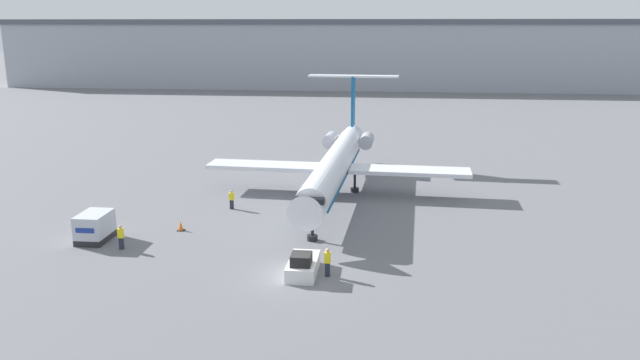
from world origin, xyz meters
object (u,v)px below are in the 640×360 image
object	(u,v)px
worker_by_wing	(232,199)
traffic_cone_left	(181,226)
luggage_cart	(95,227)
airplane_main	(337,162)
worker_on_apron	(121,237)
worker_near_tug	(327,262)
pushback_tug	(303,265)

from	to	relation	value
worker_by_wing	traffic_cone_left	distance (m)	6.62
luggage_cart	traffic_cone_left	distance (m)	6.29
traffic_cone_left	airplane_main	bearing A→B (deg)	47.69
worker_on_apron	luggage_cart	bearing A→B (deg)	150.13
worker_near_tug	worker_by_wing	bearing A→B (deg)	124.96
traffic_cone_left	pushback_tug	bearing A→B (deg)	-35.39
airplane_main	traffic_cone_left	distance (m)	16.67
worker_on_apron	traffic_cone_left	bearing A→B (deg)	57.65
traffic_cone_left	luggage_cart	bearing A→B (deg)	-151.82
worker_by_wing	traffic_cone_left	bearing A→B (deg)	-112.33
luggage_cart	worker_by_wing	xyz separation A→B (m)	(8.01, 9.05, -0.19)
airplane_main	worker_on_apron	distance (m)	21.80
worker_by_wing	worker_on_apron	xyz separation A→B (m)	(-5.35, -10.58, 0.07)
worker_by_wing	airplane_main	bearing A→B (deg)	35.28
worker_near_tug	traffic_cone_left	world-z (taller)	worker_near_tug
luggage_cart	airplane_main	bearing A→B (deg)	42.35
pushback_tug	worker_on_apron	size ratio (longest dim) A/B	2.20
pushback_tug	worker_near_tug	world-z (taller)	worker_near_tug
luggage_cart	worker_on_apron	distance (m)	3.08
airplane_main	worker_on_apron	bearing A→B (deg)	-129.89
pushback_tug	traffic_cone_left	bearing A→B (deg)	144.61
luggage_cart	worker_on_apron	size ratio (longest dim) A/B	1.70
pushback_tug	traffic_cone_left	distance (m)	13.00
worker_on_apron	worker_by_wing	bearing A→B (deg)	63.20
worker_near_tug	pushback_tug	bearing A→B (deg)	172.34
pushback_tug	worker_by_wing	size ratio (longest dim) A/B	2.34
traffic_cone_left	worker_by_wing	bearing A→B (deg)	67.67
airplane_main	traffic_cone_left	xyz separation A→B (m)	(-11.07, -12.16, -2.68)
worker_by_wing	traffic_cone_left	world-z (taller)	worker_by_wing
pushback_tug	luggage_cart	distance (m)	16.74
luggage_cart	worker_on_apron	xyz separation A→B (m)	(2.67, -1.53, -0.12)
worker_by_wing	pushback_tug	bearing A→B (deg)	-59.31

